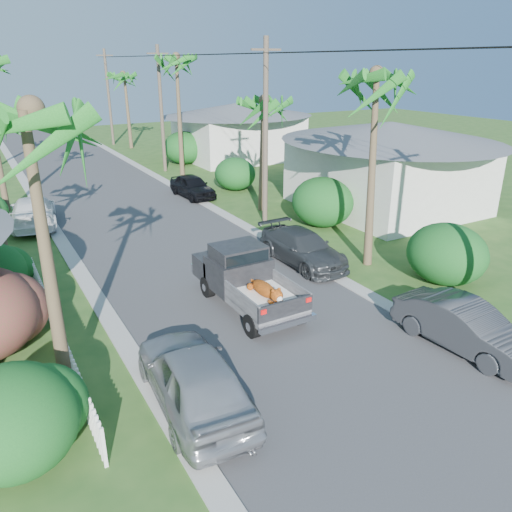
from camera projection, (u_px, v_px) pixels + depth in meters
ground at (334, 381)px, 13.20m from camera, size 120.00×120.00×0.00m
road at (102, 187)px, 33.39m from camera, size 8.00×100.00×0.02m
curb_left at (33, 195)px, 31.40m from camera, size 0.60×100.00×0.06m
curb_right at (163, 180)px, 35.38m from camera, size 0.60×100.00×0.06m
pickup_truck at (242, 276)px, 17.15m from camera, size 1.98×5.12×2.06m
parked_car_rn at (465, 327)px, 14.51m from camera, size 1.85×4.39×1.41m
parked_car_rm at (303, 248)px, 20.65m from camera, size 1.96×4.67×1.35m
parked_car_rf at (192, 186)px, 30.79m from camera, size 1.82×4.07×1.36m
parked_car_ln at (194, 378)px, 11.98m from camera, size 2.26×4.88×1.62m
parked_car_lf at (33, 212)px, 25.35m from camera, size 2.79×5.42×1.50m
palm_l_a at (22, 112)px, 10.23m from camera, size 4.40×4.40×8.20m
palm_r_a at (380, 75)px, 18.26m from camera, size 4.40×4.40×8.70m
palm_r_b at (263, 101)px, 26.20m from camera, size 4.40×4.40×7.20m
palm_r_c at (176, 58)px, 34.11m from camera, size 4.40×4.40×9.40m
palm_r_d at (124, 74)px, 46.06m from camera, size 4.40×4.40×8.00m
shrub_l_a at (14, 420)px, 10.14m from camera, size 2.60×2.86×2.20m
shrub_r_a at (447, 254)px, 18.73m from camera, size 2.80×3.08×2.30m
shrub_r_b at (323, 202)px, 25.24m from camera, size 3.00×3.30×2.50m
shrub_r_c at (235, 174)px, 32.45m from camera, size 2.60×2.86×2.10m
shrub_r_d at (184, 148)px, 40.66m from camera, size 3.20×3.52×2.60m
picket_fence at (57, 331)px, 14.69m from camera, size 0.10×11.00×1.00m
house_right_near at (387, 169)px, 28.10m from camera, size 8.00×9.00×4.80m
house_right_far at (238, 133)px, 42.68m from camera, size 9.00×8.00×4.60m
utility_pole_b at (265, 133)px, 24.62m from camera, size 1.60×0.26×9.00m
utility_pole_c at (161, 109)px, 36.73m from camera, size 1.60×0.26×9.00m
utility_pole_d at (109, 97)px, 48.85m from camera, size 1.60×0.26×9.00m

